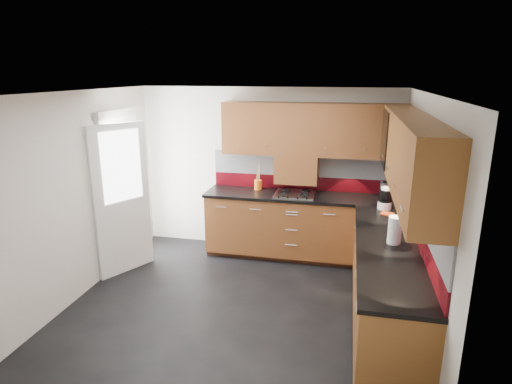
% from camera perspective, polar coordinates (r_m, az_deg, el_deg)
% --- Properties ---
extents(room, '(4.00, 3.80, 2.64)m').
position_cam_1_polar(room, '(4.55, -2.68, 1.70)').
color(room, black).
extents(base_cabinets, '(2.70, 3.20, 0.95)m').
position_cam_1_polar(base_cabinets, '(5.42, 10.54, -8.05)').
color(base_cabinets, brown).
rests_on(base_cabinets, room).
extents(countertop, '(2.72, 3.22, 0.04)m').
position_cam_1_polar(countertop, '(5.24, 10.65, -3.26)').
color(countertop, black).
rests_on(countertop, base_cabinets).
extents(backsplash, '(2.70, 3.20, 0.54)m').
position_cam_1_polar(backsplash, '(5.37, 13.26, 0.29)').
color(backsplash, maroon).
rests_on(backsplash, countertop).
extents(upper_cabinets, '(2.50, 3.20, 0.72)m').
position_cam_1_polar(upper_cabinets, '(5.10, 13.19, 6.72)').
color(upper_cabinets, brown).
rests_on(upper_cabinets, room).
extents(extractor_hood, '(0.60, 0.33, 0.40)m').
position_cam_1_polar(extractor_hood, '(6.08, 5.45, 3.11)').
color(extractor_hood, brown).
rests_on(extractor_hood, room).
extents(glass_cabinet, '(0.32, 0.80, 0.66)m').
position_cam_1_polar(glass_cabinet, '(5.40, 18.32, 7.12)').
color(glass_cabinet, black).
rests_on(glass_cabinet, room).
extents(back_door, '(0.42, 1.19, 2.04)m').
position_cam_1_polar(back_door, '(6.01, -17.35, -0.13)').
color(back_door, white).
rests_on(back_door, room).
extents(gas_hob, '(0.56, 0.49, 0.04)m').
position_cam_1_polar(gas_hob, '(6.00, 5.18, -0.26)').
color(gas_hob, silver).
rests_on(gas_hob, countertop).
extents(utensil_pot, '(0.11, 0.11, 0.41)m').
position_cam_1_polar(utensil_pot, '(6.24, 0.29, 1.17)').
color(utensil_pot, orange).
rests_on(utensil_pot, countertop).
extents(toaster, '(0.30, 0.20, 0.21)m').
position_cam_1_polar(toaster, '(6.14, 17.54, 0.24)').
color(toaster, silver).
rests_on(toaster, countertop).
extents(food_processor, '(0.17, 0.17, 0.29)m').
position_cam_1_polar(food_processor, '(5.57, 16.83, -0.88)').
color(food_processor, white).
rests_on(food_processor, countertop).
extents(paper_towel, '(0.16, 0.16, 0.28)m').
position_cam_1_polar(paper_towel, '(4.49, 18.00, -4.87)').
color(paper_towel, white).
rests_on(paper_towel, countertop).
extents(orange_cloth, '(0.18, 0.17, 0.02)m').
position_cam_1_polar(orange_cloth, '(5.41, 17.11, -2.80)').
color(orange_cloth, '#F7541B').
rests_on(orange_cloth, countertop).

